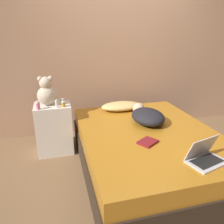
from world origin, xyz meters
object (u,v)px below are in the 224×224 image
Objects in this scene: laptop at (205,156)px; bottle_pink at (38,105)px; teddy_bear at (47,93)px; bottle_green at (63,101)px; bottle_amber at (63,104)px; pillow at (121,106)px; person_lying at (147,116)px; bottle_white at (57,104)px; book at (148,142)px.

bottle_pink reaches higher than laptop.
teddy_bear is 4.91× the size of bottle_green.
teddy_bear reaches higher than bottle_amber.
pillow is 7.85× the size of bottle_amber.
person_lying is 1.74× the size of laptop.
bottle_white is (-1.10, 0.30, 0.15)m from person_lying.
bottle_white is at bearing 136.55° from book.
laptop is at bearing -77.97° from pillow.
bottle_white is at bearing -174.33° from bottle_amber.
pillow is at bearing 3.48° from teddy_bear.
bottle_white reaches higher than pillow.
bottle_amber is at bearing 133.52° from book.
bottle_green is at bearing -8.69° from teddy_bear.
pillow is 1.07m from teddy_bear.
teddy_bear reaches higher than book.
bottle_white is (-0.91, -0.21, 0.18)m from pillow.
bottle_white is (0.11, -0.15, -0.11)m from teddy_bear.
bottle_pink is 0.22m from bottle_white.
laptop is at bearing -46.08° from bottle_white.
bottle_green is 0.76× the size of bottle_white.
laptop is (0.13, -0.98, -0.04)m from person_lying.
pillow is 2.43× the size of book.
laptop is 3.58× the size of bottle_pink.
bottle_amber reaches higher than laptop.
book is (-0.35, 0.44, -0.04)m from laptop.
bottle_amber reaches higher than book.
bottle_green is at bearing 90.32° from bottle_amber.
teddy_bear reaches higher than bottle_white.
teddy_bear is (-1.21, 0.46, 0.27)m from person_lying.
bottle_pink is at bearing -155.22° from bottle_green.
bottle_green is (-1.02, 0.43, 0.14)m from person_lying.
person_lying is 2.76× the size of book.
bottle_white reaches higher than book.
bottle_white is at bearing -53.54° from teddy_bear.
teddy_bear is (-1.34, 1.43, 0.30)m from laptop.
teddy_bear reaches higher than bottle_pink.
bottle_white is at bearing 4.45° from bottle_pink.
teddy_bear is at bearing 126.46° from bottle_white.
laptop is at bearing -81.52° from person_lying.
book is at bearing -44.80° from teddy_bear.
laptop is at bearing -51.74° from book.
person_lying is 1.15m from bottle_white.
bottle_amber is 0.31× the size of book.
book is (-0.22, -0.53, -0.07)m from person_lying.
book is (-0.03, -1.05, -0.05)m from pillow.
bottle_pink is 0.44× the size of book.
person_lying is 8.73× the size of bottle_green.
pillow is at bearing 13.17° from bottle_white.
laptop is 1.59× the size of book.
laptop reaches higher than book.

